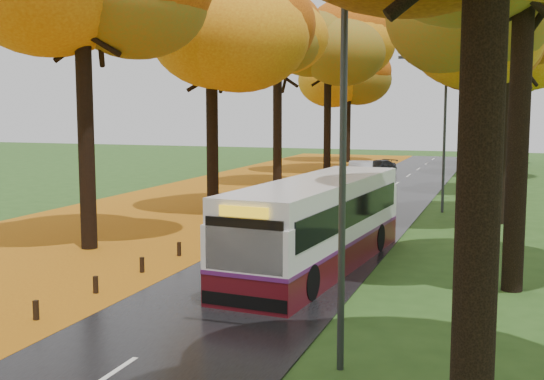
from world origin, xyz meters
The scene contains 13 objects.
road centered at (0.00, 25.00, 0.02)m, with size 6.50×90.00×0.04m, color black.
centre_line centered at (0.00, 25.00, 0.04)m, with size 0.12×90.00×0.01m, color silver.
leaf_verge centered at (-9.00, 25.00, 0.01)m, with size 12.00×90.00×0.02m, color #88450C.
leaf_drift centered at (-3.05, 25.00, 0.04)m, with size 0.90×90.00×0.01m, color #B77412.
trees_left centered at (-7.18, 27.06, 9.53)m, with size 9.20×74.00×13.88m.
trees_right centered at (7.19, 26.91, 9.69)m, with size 9.30×74.20×13.96m.
streetlamp_near centered at (3.95, 8.00, 4.71)m, with size 2.45×0.18×8.00m.
streetlamp_mid centered at (3.95, 30.00, 4.71)m, with size 2.45×0.18×8.00m.
streetlamp_far centered at (3.95, 52.00, 4.71)m, with size 2.45×0.18×8.00m.
bus centered at (1.44, 16.26, 1.56)m, with size 3.45×11.18×2.90m.
car_white centered at (-2.35, 34.56, 0.69)m, with size 1.53×3.80×1.30m, color #B8B8BC.
car_silver centered at (-2.35, 41.28, 0.81)m, with size 1.63×4.68×1.54m, color #A4A6AC.
car_dark centered at (-2.35, 47.97, 0.61)m, with size 1.58×3.89×1.13m, color black.
Camera 1 is at (7.26, -5.00, 5.28)m, focal length 45.00 mm.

